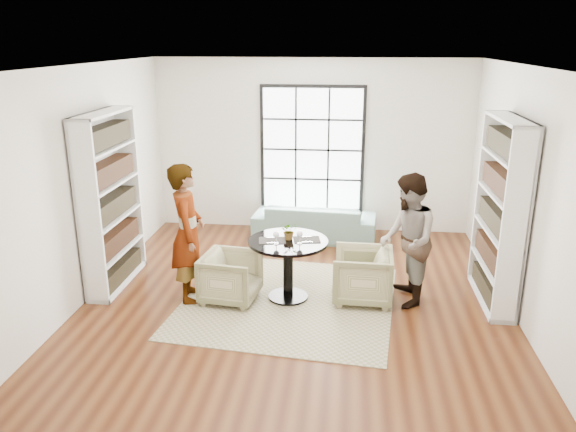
# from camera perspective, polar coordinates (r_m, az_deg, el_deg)

# --- Properties ---
(ground) EXTENTS (6.00, 6.00, 0.00)m
(ground) POSITION_cam_1_polar(r_m,az_deg,el_deg) (7.50, 0.80, -8.54)
(ground) COLOR #5A3115
(room_shell) EXTENTS (6.00, 6.01, 6.00)m
(room_shell) POSITION_cam_1_polar(r_m,az_deg,el_deg) (7.55, 1.23, 1.88)
(room_shell) COLOR silver
(room_shell) RESTS_ON ground
(rug) EXTENTS (2.97, 2.97, 0.01)m
(rug) POSITION_cam_1_polar(r_m,az_deg,el_deg) (7.47, 0.02, -8.59)
(rug) COLOR tan
(rug) RESTS_ON ground
(pedestal_table) EXTENTS (1.03, 1.03, 0.82)m
(pedestal_table) POSITION_cam_1_polar(r_m,az_deg,el_deg) (7.31, 0.01, -4.16)
(pedestal_table) COLOR black
(pedestal_table) RESTS_ON ground
(sofa) EXTENTS (2.13, 0.96, 0.61)m
(sofa) POSITION_cam_1_polar(r_m,az_deg,el_deg) (9.65, 2.72, -0.53)
(sofa) COLOR slate
(sofa) RESTS_ON ground
(armchair_left) EXTENTS (0.80, 0.78, 0.65)m
(armchair_left) POSITION_cam_1_polar(r_m,az_deg,el_deg) (7.41, -5.81, -6.21)
(armchair_left) COLOR tan
(armchair_left) RESTS_ON ground
(armchair_right) EXTENTS (0.79, 0.77, 0.70)m
(armchair_right) POSITION_cam_1_polar(r_m,az_deg,el_deg) (7.43, 7.55, -6.02)
(armchair_right) COLOR tan
(armchair_right) RESTS_ON ground
(person_left) EXTENTS (0.57, 0.75, 1.83)m
(person_left) POSITION_cam_1_polar(r_m,az_deg,el_deg) (7.32, -10.17, -1.74)
(person_left) COLOR gray
(person_left) RESTS_ON ground
(person_right) EXTENTS (0.70, 0.87, 1.72)m
(person_right) POSITION_cam_1_polar(r_m,az_deg,el_deg) (7.28, 12.04, -2.44)
(person_right) COLOR gray
(person_right) RESTS_ON ground
(placemat_left) EXTENTS (0.38, 0.31, 0.01)m
(placemat_left) POSITION_cam_1_polar(r_m,az_deg,el_deg) (7.21, -1.61, -2.50)
(placemat_left) COLOR black
(placemat_left) RESTS_ON pedestal_table
(placemat_right) EXTENTS (0.38, 0.31, 0.01)m
(placemat_right) POSITION_cam_1_polar(r_m,az_deg,el_deg) (7.24, 1.92, -2.42)
(placemat_right) COLOR black
(placemat_right) RESTS_ON pedestal_table
(cutlery_left) EXTENTS (0.17, 0.24, 0.01)m
(cutlery_left) POSITION_cam_1_polar(r_m,az_deg,el_deg) (7.21, -1.61, -2.45)
(cutlery_left) COLOR silver
(cutlery_left) RESTS_ON placemat_left
(cutlery_right) EXTENTS (0.17, 0.24, 0.01)m
(cutlery_right) POSITION_cam_1_polar(r_m,az_deg,el_deg) (7.24, 1.92, -2.36)
(cutlery_right) COLOR silver
(cutlery_right) RESTS_ON placemat_right
(wine_glass_left) EXTENTS (0.08, 0.08, 0.17)m
(wine_glass_left) POSITION_cam_1_polar(r_m,az_deg,el_deg) (7.05, -1.21, -1.94)
(wine_glass_left) COLOR silver
(wine_glass_left) RESTS_ON pedestal_table
(wine_glass_right) EXTENTS (0.08, 0.08, 0.17)m
(wine_glass_right) POSITION_cam_1_polar(r_m,az_deg,el_deg) (7.06, 1.20, -1.89)
(wine_glass_right) COLOR silver
(wine_glass_right) RESTS_ON pedestal_table
(flower_centerpiece) EXTENTS (0.25, 0.23, 0.23)m
(flower_centerpiece) POSITION_cam_1_polar(r_m,az_deg,el_deg) (7.23, 0.13, -1.52)
(flower_centerpiece) COLOR gray
(flower_centerpiece) RESTS_ON pedestal_table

